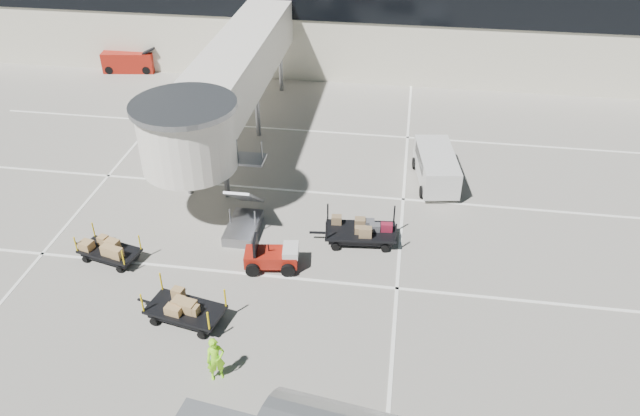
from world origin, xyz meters
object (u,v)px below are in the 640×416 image
at_px(suitcase_cart, 360,232).
at_px(box_cart_near, 189,309).
at_px(minivan, 436,164).
at_px(baggage_tug, 273,257).
at_px(belt_loader, 130,61).
at_px(box_cart_far, 110,250).
at_px(ground_worker, 216,359).

distance_m(suitcase_cart, box_cart_near, 8.69).
relative_size(suitcase_cart, minivan, 0.86).
xyz_separation_m(baggage_tug, belt_loader, (-15.48, 21.34, 0.19)).
bearing_deg(box_cart_near, baggage_tug, 67.15).
height_order(box_cart_near, box_cart_far, box_cart_near).
bearing_deg(suitcase_cart, box_cart_far, -170.08).
height_order(suitcase_cart, box_cart_near, suitcase_cart).
distance_m(suitcase_cart, ground_worker, 9.80).
xyz_separation_m(suitcase_cart, ground_worker, (-4.23, -8.83, 0.36)).
bearing_deg(ground_worker, suitcase_cart, 35.06).
bearing_deg(baggage_tug, box_cart_near, -132.00).
xyz_separation_m(minivan, belt_loader, (-22.52, 12.90, -0.28)).
relative_size(baggage_tug, box_cart_far, 0.74).
distance_m(box_cart_far, belt_loader, 23.39).
bearing_deg(ground_worker, belt_loader, 88.79).
bearing_deg(baggage_tug, ground_worker, -103.25).
distance_m(baggage_tug, ground_worker, 6.45).
relative_size(box_cart_near, ground_worker, 2.08).
bearing_deg(ground_worker, minivan, 33.32).
bearing_deg(suitcase_cart, belt_loader, 129.84).
bearing_deg(box_cart_far, baggage_tug, 18.28).
xyz_separation_m(baggage_tug, box_cart_near, (-2.56, -3.73, -0.02)).
bearing_deg(minivan, belt_loader, 141.62).
bearing_deg(belt_loader, box_cart_near, -70.44).
xyz_separation_m(ground_worker, belt_loader, (-14.84, 27.75, -0.17)).
bearing_deg(box_cart_far, suitcase_cart, 29.25).
height_order(box_cart_far, belt_loader, belt_loader).
distance_m(box_cart_far, minivan, 16.89).
xyz_separation_m(baggage_tug, box_cart_far, (-7.26, -0.55, -0.05)).
relative_size(box_cart_near, minivan, 0.80).
height_order(box_cart_far, ground_worker, ground_worker).
bearing_deg(minivan, box_cart_far, -156.39).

